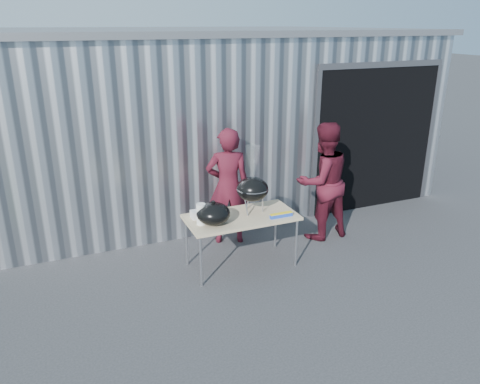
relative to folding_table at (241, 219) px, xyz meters
name	(u,v)px	position (x,y,z in m)	size (l,w,h in m)	color
ground	(241,287)	(-0.23, -0.54, -0.71)	(80.00, 80.00, 0.00)	#2D2D30
building	(196,107)	(0.69, 4.05, 0.83)	(8.20, 6.20, 3.10)	silver
folding_table	(241,219)	(0.00, 0.00, 0.00)	(1.50, 0.75, 0.75)	tan
kettle_grill	(253,183)	(0.19, 0.06, 0.46)	(0.44, 0.44, 0.94)	black
grill_lid	(213,214)	(-0.43, -0.10, 0.18)	(0.44, 0.44, 0.32)	black
paper_towels	(201,214)	(-0.58, -0.05, 0.18)	(0.12, 0.12, 0.28)	white
white_tub	(199,214)	(-0.55, 0.17, 0.09)	(0.20, 0.15, 0.10)	white
foil_box	(281,215)	(0.48, -0.25, 0.07)	(0.32, 0.06, 0.06)	#1C42B9
person_cook	(228,186)	(0.12, 0.80, 0.19)	(0.65, 0.43, 1.79)	#46101C
person_bystander	(323,181)	(1.53, 0.40, 0.21)	(0.89, 0.69, 1.83)	#46101C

